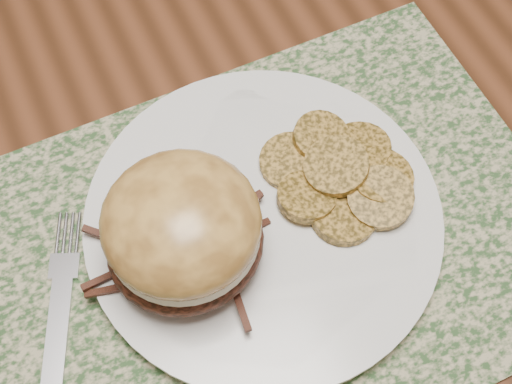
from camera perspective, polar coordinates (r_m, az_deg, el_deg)
dining_table at (r=0.63m, az=-11.69°, el=-9.65°), size 1.50×0.90×0.75m
placemat at (r=0.56m, az=1.45°, el=-4.01°), size 0.45×0.33×0.00m
dinner_plate at (r=0.55m, az=0.58°, el=-2.20°), size 0.26×0.26×0.02m
pork_sandwich at (r=0.50m, az=-5.87°, el=-3.13°), size 0.13×0.13×0.09m
roasted_potatoes at (r=0.56m, az=6.82°, el=1.36°), size 0.12×0.13×0.03m
fork at (r=0.55m, az=-15.56°, el=-10.39°), size 0.09×0.18×0.00m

